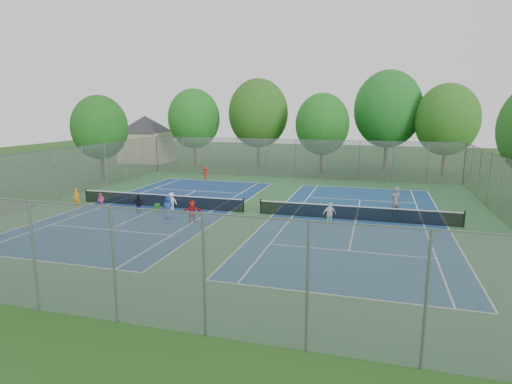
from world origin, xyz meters
TOP-DOWN VIEW (x-y plane):
  - ground at (0.00, 0.00)m, footprint 120.00×120.00m
  - court_pad at (0.00, 0.00)m, footprint 32.00×32.00m
  - court_left at (-7.00, 0.00)m, footprint 10.97×23.77m
  - court_right at (7.00, 0.00)m, footprint 10.97×23.77m
  - net_left at (-7.00, 0.00)m, footprint 12.87×0.10m
  - net_right at (7.00, 0.00)m, footprint 12.87×0.10m
  - fence_north at (0.00, 16.00)m, footprint 32.00×0.10m
  - fence_south at (0.00, -16.00)m, footprint 32.00×0.10m
  - fence_west at (-16.00, 0.00)m, footprint 0.10×32.00m
  - house at (-22.00, 24.00)m, footprint 11.03×11.03m
  - tree_nw at (-14.00, 22.00)m, footprint 6.40×6.40m
  - tree_nl at (-6.00, 23.00)m, footprint 7.20×7.20m
  - tree_nc at (2.00, 21.00)m, footprint 6.00×6.00m
  - tree_nr at (9.00, 24.00)m, footprint 7.60×7.60m
  - tree_ne at (15.00, 22.00)m, footprint 6.60×6.60m
  - tree_side_w at (-19.00, 10.00)m, footprint 5.60×5.60m
  - ball_crate at (-7.99, -1.45)m, footprint 0.39×0.39m
  - ball_hopper at (-6.39, -1.62)m, footprint 0.35×0.35m
  - student_a at (-12.85, -1.77)m, footprint 0.59×0.49m
  - student_b at (-11.18, -1.22)m, footprint 0.51×0.40m
  - student_c at (-5.79, -0.60)m, footprint 0.82×0.48m
  - student_d at (-7.57, -2.09)m, footprint 0.80×0.49m
  - student_e at (-4.81, -3.01)m, footprint 0.81×0.56m
  - student_f at (-2.96, -3.36)m, footprint 1.36×1.02m
  - child_far_baseline at (-8.53, 12.28)m, footprint 0.98×0.78m
  - instructor at (9.46, 2.15)m, footprint 0.84×0.73m
  - teen_court_b at (5.50, -1.87)m, footprint 0.94×0.80m
  - tennis_ball_0 at (-2.78, -5.20)m, footprint 0.07×0.07m
  - tennis_ball_1 at (-4.11, -2.10)m, footprint 0.07×0.07m
  - tennis_ball_2 at (-11.44, -4.27)m, footprint 0.07×0.07m
  - tennis_ball_3 at (-9.34, -2.40)m, footprint 0.07×0.07m
  - tennis_ball_4 at (-10.19, -4.91)m, footprint 0.07×0.07m
  - tennis_ball_5 at (-5.78, -1.31)m, footprint 0.07×0.07m
  - tennis_ball_6 at (-2.98, -5.13)m, footprint 0.07×0.07m
  - tennis_ball_7 at (-9.24, -5.56)m, footprint 0.07×0.07m
  - tennis_ball_8 at (-10.51, -5.88)m, footprint 0.07×0.07m
  - tennis_ball_9 at (-2.65, -6.81)m, footprint 0.07×0.07m

SIDE VIEW (x-z plane):
  - ground at x=0.00m, z-range 0.00..0.00m
  - court_pad at x=0.00m, z-range 0.00..0.01m
  - court_left at x=-7.00m, z-range 0.01..0.02m
  - court_right at x=7.00m, z-range 0.01..0.02m
  - tennis_ball_0 at x=-2.78m, z-range 0.00..0.07m
  - tennis_ball_1 at x=-4.11m, z-range 0.00..0.07m
  - tennis_ball_2 at x=-11.44m, z-range 0.00..0.07m
  - tennis_ball_3 at x=-9.34m, z-range 0.00..0.07m
  - tennis_ball_4 at x=-10.19m, z-range 0.00..0.07m
  - tennis_ball_5 at x=-5.78m, z-range 0.00..0.07m
  - tennis_ball_6 at x=-2.98m, z-range 0.00..0.07m
  - tennis_ball_7 at x=-9.24m, z-range 0.00..0.07m
  - tennis_ball_8 at x=-10.51m, z-range 0.00..0.07m
  - tennis_ball_9 at x=-2.65m, z-range 0.00..0.07m
  - ball_crate at x=-7.99m, z-range 0.00..0.28m
  - ball_hopper at x=-6.39m, z-range 0.00..0.61m
  - net_left at x=-7.00m, z-range 0.00..0.91m
  - net_right at x=7.00m, z-range 0.00..0.91m
  - student_b at x=-11.18m, z-range 0.00..1.04m
  - student_c at x=-5.79m, z-range 0.00..1.24m
  - student_d at x=-7.57m, z-range 0.00..1.27m
  - child_far_baseline at x=-8.53m, z-range 0.00..1.33m
  - student_a at x=-12.85m, z-range 0.00..1.38m
  - student_f at x=-2.96m, z-range 0.00..1.43m
  - teen_court_b at x=5.50m, z-range 0.00..1.51m
  - student_e at x=-4.81m, z-range 0.00..1.58m
  - instructor at x=9.46m, z-range 0.00..1.94m
  - fence_north at x=0.00m, z-range 0.00..4.00m
  - fence_south at x=0.00m, z-range 0.00..4.00m
  - fence_west at x=-16.00m, z-range 0.00..4.00m
  - house at x=-22.00m, z-range 0.56..7.86m
  - tree_side_w at x=-19.00m, z-range 1.01..9.48m
  - tree_nc at x=2.00m, z-range 0.97..9.82m
  - tree_nw at x=-14.00m, z-range 1.10..10.68m
  - tree_ne at x=15.00m, z-range 1.08..10.85m
  - tree_nl at x=-6.00m, z-range 1.20..11.89m
  - tree_nr at x=9.00m, z-range 1.33..12.75m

